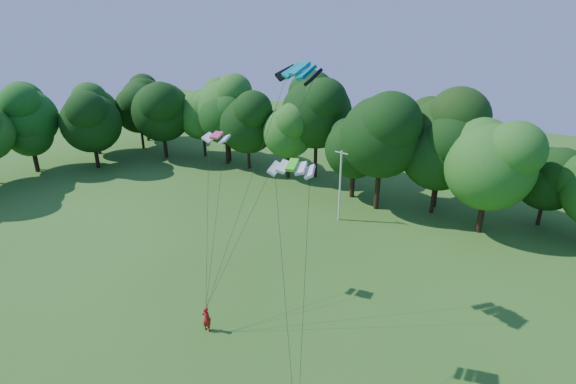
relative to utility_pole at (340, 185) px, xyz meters
The scene contains 8 objects.
utility_pole is the anchor object (origin of this frame).
kite_flyer_left 20.41m from the utility_pole, 89.21° to the right, with size 0.67×0.44×1.83m, color #A51915.
kite_teal 19.18m from the utility_pole, 75.91° to the right, with size 3.38×2.24×0.81m.
kite_green 22.27m from the utility_pole, 71.67° to the right, with size 2.55×1.67×0.41m.
kite_pink 17.38m from the utility_pole, 98.83° to the right, with size 2.02×1.23×0.36m.
tree_back_west 23.23m from the utility_pole, 158.83° to the left, with size 8.03×8.03×11.68m.
tree_back_center 12.32m from the utility_pole, 49.64° to the left, with size 9.50×9.50×13.81m.
tree_flank_west 42.08m from the utility_pole, 169.49° to the right, with size 8.31×8.31×12.09m.
Camera 1 is at (13.00, -9.41, 19.86)m, focal length 28.00 mm.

